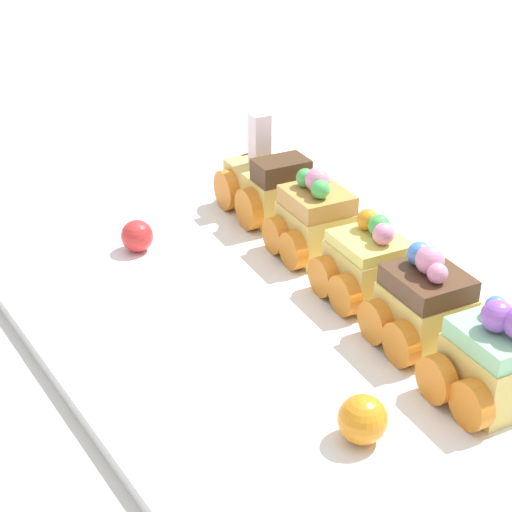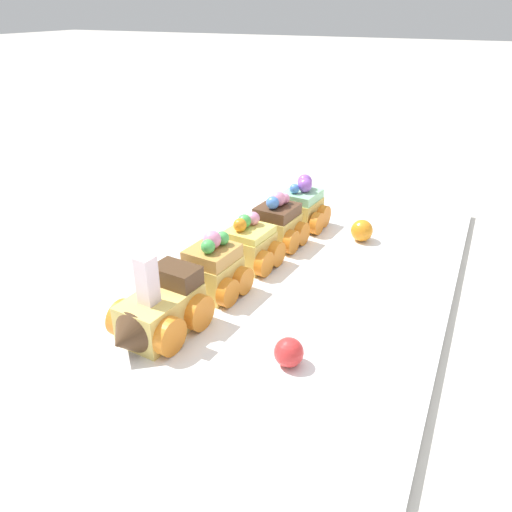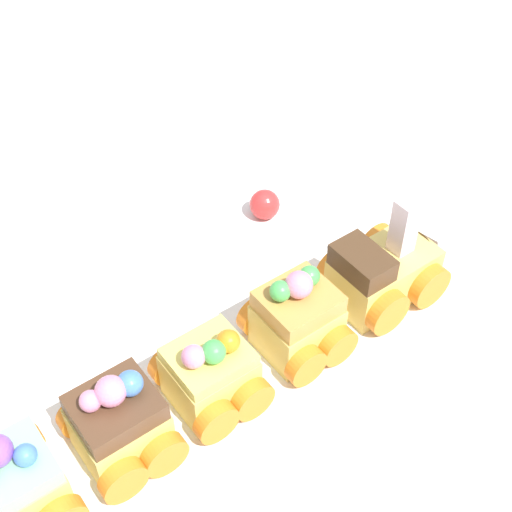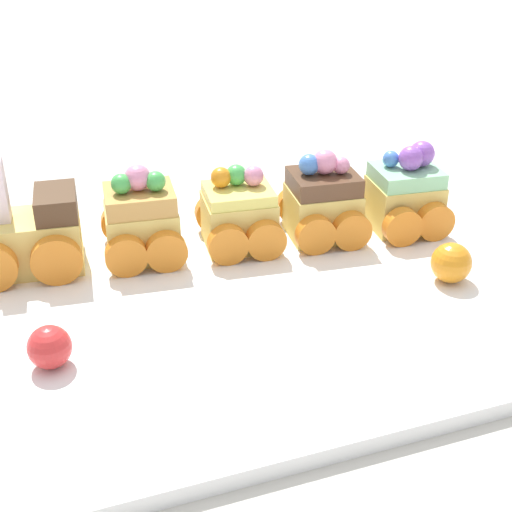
# 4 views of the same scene
# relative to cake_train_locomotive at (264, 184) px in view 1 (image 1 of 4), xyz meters

# --- Properties ---
(ground_plane) EXTENTS (10.00, 10.00, 0.00)m
(ground_plane) POSITION_rel_cake_train_locomotive_xyz_m (-0.14, 0.06, -0.04)
(ground_plane) COLOR beige
(display_board) EXTENTS (0.72, 0.40, 0.01)m
(display_board) POSITION_rel_cake_train_locomotive_xyz_m (-0.14, 0.06, -0.03)
(display_board) COLOR white
(display_board) RESTS_ON ground_plane
(cake_train_locomotive) EXTENTS (0.11, 0.08, 0.09)m
(cake_train_locomotive) POSITION_rel_cake_train_locomotive_xyz_m (0.00, 0.00, 0.00)
(cake_train_locomotive) COLOR #EACC66
(cake_train_locomotive) RESTS_ON display_board
(cake_car_caramel) EXTENTS (0.07, 0.08, 0.08)m
(cake_car_caramel) POSITION_rel_cake_train_locomotive_xyz_m (-0.10, 0.01, 0.00)
(cake_car_caramel) COLOR #EACC66
(cake_car_caramel) RESTS_ON display_board
(cake_car_lemon) EXTENTS (0.07, 0.08, 0.07)m
(cake_car_lemon) POSITION_rel_cake_train_locomotive_xyz_m (-0.18, 0.02, -0.00)
(cake_car_lemon) COLOR #EACC66
(cake_car_lemon) RESTS_ON display_board
(cake_car_chocolate) EXTENTS (0.07, 0.08, 0.08)m
(cake_car_chocolate) POSITION_rel_cake_train_locomotive_xyz_m (-0.25, 0.02, 0.00)
(cake_car_chocolate) COLOR #EACC66
(cake_car_chocolate) RESTS_ON display_board
(cake_car_mint) EXTENTS (0.07, 0.08, 0.08)m
(cake_car_mint) POSITION_rel_cake_train_locomotive_xyz_m (-0.32, 0.03, 0.00)
(cake_car_mint) COLOR #EACC66
(cake_car_mint) RESTS_ON display_board
(gumball_orange) EXTENTS (0.03, 0.03, 0.03)m
(gumball_orange) POSITION_rel_cake_train_locomotive_xyz_m (-0.31, 0.13, -0.01)
(gumball_orange) COLOR orange
(gumball_orange) RESTS_ON display_board
(gumball_red) EXTENTS (0.03, 0.03, 0.03)m
(gumball_red) POSITION_rel_cake_train_locomotive_xyz_m (-0.01, 0.14, -0.01)
(gumball_red) COLOR red
(gumball_red) RESTS_ON display_board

